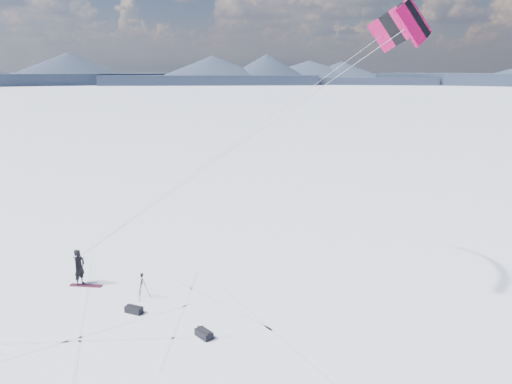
% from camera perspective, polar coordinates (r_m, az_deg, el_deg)
% --- Properties ---
extents(ground, '(1800.00, 1800.00, 0.00)m').
position_cam_1_polar(ground, '(23.03, -16.39, -12.26)').
color(ground, white).
extents(horizon_hills, '(704.00, 704.00, 8.25)m').
position_cam_1_polar(horizon_hills, '(21.82, -16.98, -4.54)').
color(horizon_hills, '#1E253A').
rests_on(horizon_hills, ground).
extents(snow_tracks, '(17.62, 10.25, 0.01)m').
position_cam_1_polar(snow_tracks, '(22.89, -15.65, -12.36)').
color(snow_tracks, silver).
rests_on(snow_tracks, ground).
extents(snowkiter, '(0.50, 0.69, 1.75)m').
position_cam_1_polar(snowkiter, '(25.41, -19.38, -9.94)').
color(snowkiter, black).
rests_on(snowkiter, ground).
extents(snowboard, '(1.56, 0.44, 0.04)m').
position_cam_1_polar(snowboard, '(25.17, -18.85, -10.08)').
color(snowboard, maroon).
rests_on(snowboard, ground).
extents(tripod, '(0.62, 0.55, 1.18)m').
position_cam_1_polar(tripod, '(22.93, -12.88, -10.04)').
color(tripod, black).
rests_on(tripod, ground).
extents(gear_bag_a, '(0.78, 0.48, 0.33)m').
position_cam_1_polar(gear_bag_a, '(22.03, -13.78, -12.92)').
color(gear_bag_a, black).
rests_on(gear_bag_a, ground).
extents(gear_bag_b, '(0.82, 0.73, 0.34)m').
position_cam_1_polar(gear_bag_b, '(19.81, -5.98, -15.80)').
color(gear_bag_b, black).
rests_on(gear_bag_b, ground).
extents(power_kite, '(15.33, 6.17, 11.27)m').
position_cam_1_polar(power_kite, '(21.79, 16.57, 17.93)').
color(power_kite, '#B70848').
rests_on(power_kite, ground).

